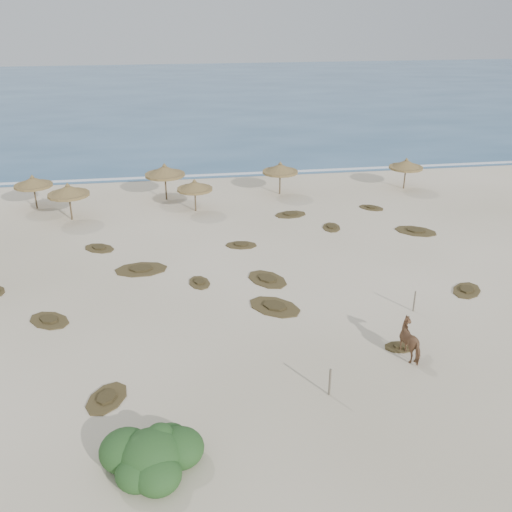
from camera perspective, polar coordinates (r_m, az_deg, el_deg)
The scene contains 27 objects.
ground at distance 27.08m, azimuth 2.91°, elevation -6.95°, with size 160.00×160.00×0.00m, color #EFDDC5.
ocean at distance 98.80m, azimuth -6.16°, elevation 15.84°, with size 200.00×100.00×0.01m, color navy.
foam_line at distance 50.88m, azimuth -3.01°, elevation 8.15°, with size 70.00×0.60×0.01m, color white.
palapa_0 at distance 44.63m, azimuth -21.41°, elevation 6.88°, with size 3.40×3.40×2.57m.
palapa_1 at distance 41.39m, azimuth -18.27°, elevation 6.19°, with size 3.66×3.66×2.67m.
palapa_2 at distance 44.10m, azimuth -9.11°, elevation 8.35°, with size 3.28×3.28×2.86m.
palapa_3 at distance 41.33m, azimuth -6.15°, elevation 6.96°, with size 3.33×3.33×2.41m.
palapa_4 at distance 44.94m, azimuth 2.43°, elevation 8.70°, with size 3.29×3.29×2.63m.
palapa_5 at distance 47.88m, azimuth 14.78°, elevation 8.82°, with size 2.86×2.86×2.55m.
horse at distance 25.40m, azimuth 15.35°, elevation -8.15°, with size 0.83×1.82×1.54m, color brown.
fence_post_near at distance 22.59m, azimuth 7.39°, elevation -12.40°, with size 0.09×0.09×1.18m, color #655B4C.
fence_post_far at distance 29.02m, azimuth 15.55°, elevation -4.38°, with size 0.08×0.08×1.10m, color #655B4C.
bush at distance 19.85m, azimuth -10.40°, elevation -19.04°, with size 3.44×3.03×1.54m.
scrub_0 at distance 29.09m, azimuth -19.97°, elevation -6.05°, with size 2.64×2.56×0.16m.
scrub_1 at distance 33.05m, azimuth -11.42°, elevation -1.29°, with size 3.03×2.00×0.16m.
scrub_2 at distance 31.04m, azimuth -5.68°, elevation -2.64°, with size 1.40×1.88×0.16m.
scrub_3 at distance 31.25m, azimuth 1.13°, elevation -2.32°, with size 2.80×3.13×0.16m.
scrub_4 at distance 32.06m, azimuth 20.32°, elevation -3.22°, with size 2.40×2.46×0.16m.
scrub_5 at distance 39.28m, azimuth 15.68°, elevation 2.43°, with size 3.29×3.01×0.16m.
scrub_6 at distance 36.47m, azimuth -15.40°, elevation 0.77°, with size 2.45×2.30×0.16m.
scrub_7 at distance 38.80m, azimuth 7.55°, elevation 2.88°, with size 1.53×2.03×0.16m.
scrub_9 at distance 28.53m, azimuth 1.87°, elevation -5.08°, with size 3.32×3.30×0.16m.
scrub_10 at distance 43.07m, azimuth 11.47°, elevation 4.77°, with size 2.20×2.11×0.16m.
scrub_11 at distance 23.24m, azimuth -14.69°, elevation -13.58°, with size 2.13×2.50×0.16m.
scrub_12 at distance 26.21m, azimuth 14.22°, elevation -8.78°, with size 1.48×1.00×0.16m.
scrub_13 at distance 35.64m, azimuth -1.49°, elevation 1.12°, with size 2.17×1.60×0.16m.
scrub_14 at distance 40.92m, azimuth 3.47°, elevation 4.19°, with size 2.57×1.92×0.16m.
Camera 1 is at (-4.92, -22.69, 13.95)m, focal length 40.00 mm.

